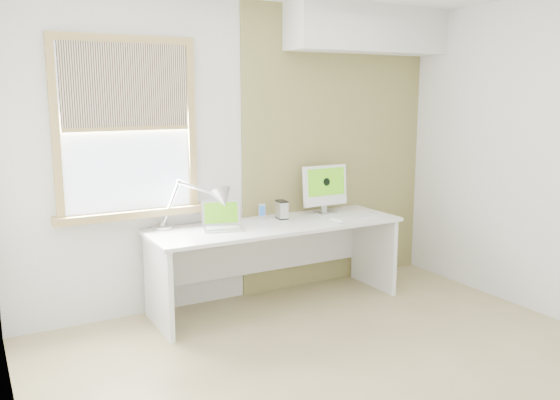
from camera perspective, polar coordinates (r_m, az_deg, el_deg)
room at (r=3.58m, az=8.17°, el=2.06°), size 4.04×3.54×2.64m
accent_wall at (r=5.56m, az=5.60°, el=5.08°), size 2.00×0.02×2.60m
soffit at (r=5.55m, az=8.63°, el=16.38°), size 1.60×0.40×0.42m
window at (r=4.68m, az=-14.91°, el=6.78°), size 1.20×0.14×1.42m
desk at (r=5.01m, az=-0.69°, el=-4.38°), size 2.20×0.70×0.73m
desk_lamp at (r=4.78m, az=-6.83°, el=-0.17°), size 0.68×0.39×0.40m
laptop at (r=4.74m, az=-5.76°, el=-2.17°), size 0.37×0.33×0.22m
phone_dock at (r=5.04m, az=-1.80°, el=-1.52°), size 0.09×0.09×0.14m
external_drive at (r=5.08m, az=0.18°, el=-0.97°), size 0.09×0.13×0.16m
imac at (r=5.31m, az=4.47°, el=1.35°), size 0.45×0.15×0.44m
keyboard at (r=5.17m, az=7.42°, el=-1.64°), size 0.47×0.16×0.02m
mouse at (r=4.95m, az=6.06°, el=-2.08°), size 0.10×0.12×0.03m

